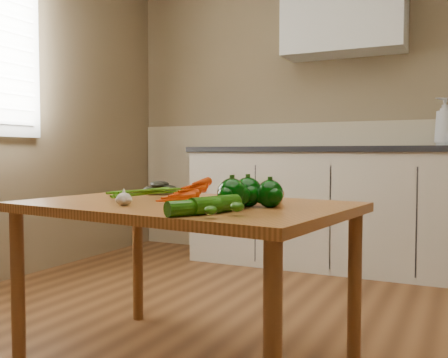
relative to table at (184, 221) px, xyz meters
name	(u,v)px	position (x,y,z in m)	size (l,w,h in m)	color
room	(239,45)	(0.22, 0.03, 0.66)	(4.04, 5.04, 2.64)	brown
counter_run	(381,208)	(0.43, 2.04, -0.13)	(2.84, 0.64, 1.14)	beige
table	(184,221)	(0.00, 0.00, 0.00)	(1.32, 0.94, 0.66)	#B06B33
soap_bottle_a	(445,122)	(0.84, 2.18, 0.48)	(0.13, 0.13, 0.34)	silver
carrot_bunch	(174,193)	(-0.06, 0.02, 0.10)	(0.23, 0.18, 0.06)	#D83D05
leafy_greens	(163,185)	(-0.29, 0.29, 0.12)	(0.18, 0.16, 0.09)	black
garlic_bulb	(124,199)	(-0.14, -0.20, 0.10)	(0.06, 0.06, 0.05)	beige
pepper_a	(248,192)	(0.28, -0.03, 0.12)	(0.10, 0.10, 0.10)	#023104
pepper_b	(270,194)	(0.36, -0.02, 0.12)	(0.10, 0.10, 0.10)	#023104
pepper_c	(232,194)	(0.26, -0.12, 0.12)	(0.10, 0.10, 0.10)	#023104
tomato_a	(235,193)	(0.18, 0.08, 0.11)	(0.08, 0.08, 0.07)	#850402
tomato_b	(275,194)	(0.31, 0.17, 0.10)	(0.07, 0.07, 0.06)	#C85D05
tomato_c	(273,195)	(0.34, 0.07, 0.11)	(0.08, 0.08, 0.07)	#C85D05
zucchini_a	(215,204)	(0.27, -0.26, 0.10)	(0.06, 0.06, 0.19)	#164C08
zucchini_b	(194,207)	(0.23, -0.34, 0.10)	(0.05, 0.05, 0.19)	#164C08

